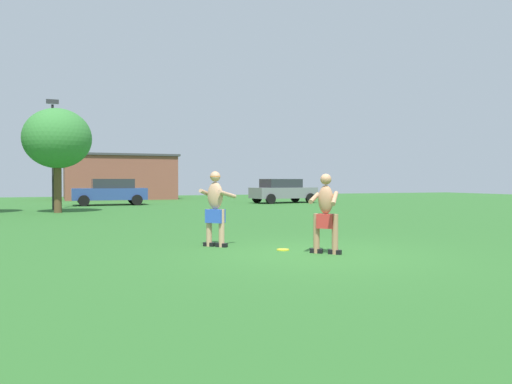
{
  "coord_description": "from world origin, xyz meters",
  "views": [
    {
      "loc": [
        -4.87,
        -9.12,
        1.51
      ],
      "look_at": [
        -0.61,
        1.55,
        1.24
      ],
      "focal_mm": 35.52,
      "sensor_mm": 36.0,
      "label": 1
    }
  ],
  "objects_px": {
    "frisbee": "(283,250)",
    "car_gray_mid_lot": "(283,190)",
    "lamp_post": "(53,142)",
    "player_in_blue": "(215,205)",
    "car_blue_near_post": "(110,191)",
    "tree_right_field": "(57,139)",
    "player_near": "(326,212)"
  },
  "relations": [
    {
      "from": "player_near",
      "to": "player_in_blue",
      "type": "xyz_separation_m",
      "value": [
        -1.77,
        1.89,
        0.09
      ]
    },
    {
      "from": "tree_right_field",
      "to": "player_in_blue",
      "type": "bearing_deg",
      "value": -77.12
    },
    {
      "from": "car_blue_near_post",
      "to": "tree_right_field",
      "type": "height_order",
      "value": "tree_right_field"
    },
    {
      "from": "car_gray_mid_lot",
      "to": "tree_right_field",
      "type": "xyz_separation_m",
      "value": [
        -13.87,
        -5.27,
        2.58
      ]
    },
    {
      "from": "car_gray_mid_lot",
      "to": "lamp_post",
      "type": "bearing_deg",
      "value": -168.8
    },
    {
      "from": "frisbee",
      "to": "car_blue_near_post",
      "type": "distance_m",
      "value": 21.78
    },
    {
      "from": "frisbee",
      "to": "car_blue_near_post",
      "type": "xyz_separation_m",
      "value": [
        -1.41,
        21.72,
        0.81
      ]
    },
    {
      "from": "player_in_blue",
      "to": "car_gray_mid_lot",
      "type": "distance_m",
      "value": 22.14
    },
    {
      "from": "player_near",
      "to": "frisbee",
      "type": "relative_size",
      "value": 6.09
    },
    {
      "from": "player_near",
      "to": "tree_right_field",
      "type": "xyz_separation_m",
      "value": [
        -5.0,
        16.03,
        2.55
      ]
    },
    {
      "from": "player_near",
      "to": "car_gray_mid_lot",
      "type": "bearing_deg",
      "value": 67.39
    },
    {
      "from": "car_gray_mid_lot",
      "to": "lamp_post",
      "type": "height_order",
      "value": "lamp_post"
    },
    {
      "from": "player_near",
      "to": "player_in_blue",
      "type": "height_order",
      "value": "player_in_blue"
    },
    {
      "from": "player_in_blue",
      "to": "lamp_post",
      "type": "xyz_separation_m",
      "value": [
        -3.43,
        16.63,
        2.48
      ]
    },
    {
      "from": "player_in_blue",
      "to": "car_gray_mid_lot",
      "type": "bearing_deg",
      "value": 61.28
    },
    {
      "from": "car_gray_mid_lot",
      "to": "lamp_post",
      "type": "relative_size",
      "value": 0.81
    },
    {
      "from": "player_in_blue",
      "to": "lamp_post",
      "type": "height_order",
      "value": "lamp_post"
    },
    {
      "from": "player_near",
      "to": "tree_right_field",
      "type": "bearing_deg",
      "value": 107.32
    },
    {
      "from": "player_in_blue",
      "to": "tree_right_field",
      "type": "relative_size",
      "value": 0.36
    },
    {
      "from": "frisbee",
      "to": "car_blue_near_post",
      "type": "relative_size",
      "value": 0.06
    },
    {
      "from": "frisbee",
      "to": "tree_right_field",
      "type": "relative_size",
      "value": 0.06
    },
    {
      "from": "tree_right_field",
      "to": "player_near",
      "type": "bearing_deg",
      "value": -72.68
    },
    {
      "from": "player_near",
      "to": "frisbee",
      "type": "distance_m",
      "value": 1.29
    },
    {
      "from": "player_near",
      "to": "frisbee",
      "type": "height_order",
      "value": "player_near"
    },
    {
      "from": "car_blue_near_post",
      "to": "car_gray_mid_lot",
      "type": "xyz_separation_m",
      "value": [
        10.88,
        -1.2,
        0.0
      ]
    },
    {
      "from": "player_in_blue",
      "to": "car_blue_near_post",
      "type": "relative_size",
      "value": 0.4
    },
    {
      "from": "car_gray_mid_lot",
      "to": "lamp_post",
      "type": "distance_m",
      "value": 14.58
    },
    {
      "from": "car_gray_mid_lot",
      "to": "tree_right_field",
      "type": "bearing_deg",
      "value": -159.19
    },
    {
      "from": "player_in_blue",
      "to": "car_blue_near_post",
      "type": "distance_m",
      "value": 20.62
    },
    {
      "from": "lamp_post",
      "to": "tree_right_field",
      "type": "xyz_separation_m",
      "value": [
        0.2,
        -2.49,
        -0.02
      ]
    },
    {
      "from": "player_in_blue",
      "to": "tree_right_field",
      "type": "xyz_separation_m",
      "value": [
        -3.23,
        14.14,
        2.46
      ]
    },
    {
      "from": "frisbee",
      "to": "car_gray_mid_lot",
      "type": "xyz_separation_m",
      "value": [
        9.47,
        20.52,
        0.81
      ]
    }
  ]
}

